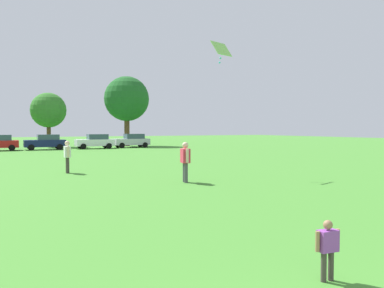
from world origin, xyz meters
TOP-DOWN VIEW (x-y plane):
  - ground_plane at (0.00, 30.00)m, footprint 160.00×160.00m
  - child_kite_flyer at (1.68, 2.98)m, footprint 0.45×0.20m
  - adult_bystander at (4.48, 13.81)m, footprint 0.44×0.83m
  - bystander_near_trees at (0.45, 19.78)m, footprint 0.34×0.81m
  - kite at (7.23, 15.34)m, footprint 1.24×0.87m
  - parked_car_navy_1 at (1.97, 43.96)m, footprint 4.30×2.02m
  - parked_car_white_2 at (7.39, 43.78)m, footprint 4.30×2.02m
  - parked_car_silver_3 at (12.02, 44.32)m, footprint 4.30×2.02m
  - tree_right at (3.04, 50.35)m, footprint 4.40×4.40m
  - tree_far_right at (12.63, 48.34)m, footprint 5.93×5.93m

SIDE VIEW (x-z plane):
  - ground_plane at x=0.00m, z-range 0.00..0.00m
  - child_kite_flyer at x=1.68m, z-range 0.09..1.05m
  - parked_car_navy_1 at x=1.97m, z-range 0.02..1.70m
  - parked_car_white_2 at x=7.39m, z-range 0.02..1.70m
  - parked_car_silver_3 at x=12.02m, z-range 0.02..1.70m
  - bystander_near_trees at x=0.45m, z-range 0.16..1.87m
  - adult_bystander at x=4.48m, z-range 0.17..1.94m
  - tree_right at x=3.04m, z-range 1.20..8.05m
  - tree_far_right at x=12.63m, z-range 1.62..10.85m
  - kite at x=7.23m, z-range 5.74..6.84m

